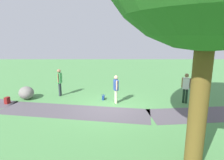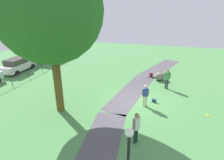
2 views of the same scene
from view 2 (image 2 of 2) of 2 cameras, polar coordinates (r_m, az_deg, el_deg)
ground_plane at (r=14.26m, az=7.16°, el=-6.84°), size 48.00×48.00×0.00m
footpath_segment_near at (r=9.66m, az=-4.83°, el=-22.59°), size 8.15×2.74×0.01m
footpath_segment_mid at (r=16.02m, az=6.27°, el=-3.46°), size 8.21×3.24×0.01m
footpath_segment_far at (r=23.04m, az=14.89°, el=3.76°), size 8.18×4.66×0.01m
large_shade_tree at (r=11.86m, az=-18.84°, el=19.75°), size 6.32×6.32×9.76m
lamp_post at (r=6.62m, az=5.03°, el=-23.53°), size 0.28×0.28×3.28m
lawn_boulder at (r=18.83m, az=14.61°, el=1.11°), size 1.39×1.47×0.80m
woman_with_handbag at (r=13.43m, az=10.30°, el=-4.29°), size 0.31×0.51×1.67m
man_near_boulder at (r=9.84m, az=7.52°, el=-13.91°), size 0.47×0.38×1.79m
passerby_on_path at (r=16.76m, az=16.77°, el=0.78°), size 0.29×0.52×1.81m
handbag_on_grass at (r=14.45m, az=12.92°, el=-6.21°), size 0.30×0.33×0.31m
backpack_by_boulder at (r=19.64m, az=12.05°, el=1.55°), size 0.31×0.32×0.40m
frisbee_on_grass at (r=14.09m, az=27.57°, el=-9.65°), size 0.22×0.22×0.02m
park_fence at (r=19.23m, az=-28.79°, el=0.21°), size 22.05×0.05×1.05m
parked_compact_green at (r=23.12m, az=-27.17°, el=4.23°), size 4.23×1.94×1.56m
delivery_van at (r=27.40m, az=-19.12°, el=8.78°), size 5.44×2.64×2.30m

